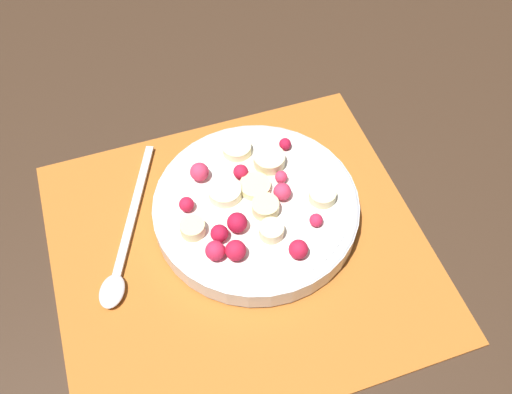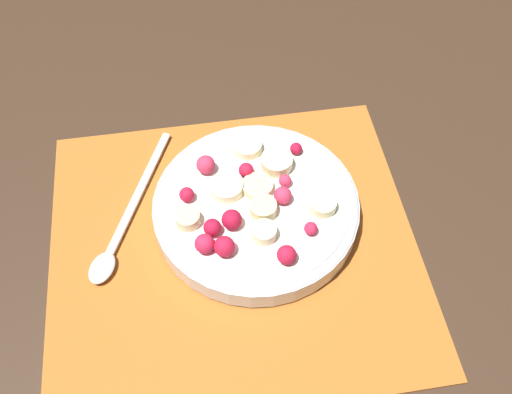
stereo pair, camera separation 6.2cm
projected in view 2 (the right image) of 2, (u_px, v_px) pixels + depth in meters
The scene contains 4 objects.
ground_plane at pixel (234, 246), 0.63m from camera, with size 3.00×3.00×0.00m, color #382619.
placemat at pixel (234, 244), 0.63m from camera, with size 0.40×0.37×0.01m.
fruit_bowl at pixel (255, 206), 0.63m from camera, with size 0.23×0.23×0.05m.
spoon at pixel (120, 232), 0.63m from camera, with size 0.10×0.20×0.01m.
Camera 2 is at (-0.02, -0.32, 0.55)m, focal length 40.00 mm.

